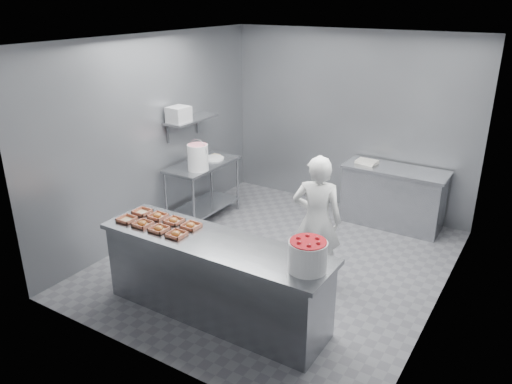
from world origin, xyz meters
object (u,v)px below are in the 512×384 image
(tray_6, at_px, (174,221))
(tray_0, at_px, (127,219))
(tray_5, at_px, (158,216))
(worker, at_px, (317,221))
(tray_7, at_px, (191,226))
(glaze_bucket, at_px, (198,157))
(tray_1, at_px, (143,224))
(tray_2, at_px, (159,229))
(back_counter, at_px, (393,197))
(tray_3, at_px, (176,234))
(tray_4, at_px, (142,212))
(appliance, at_px, (179,114))
(strawberry_tub, at_px, (308,255))
(service_counter, at_px, (215,278))
(prep_table, at_px, (203,182))

(tray_6, bearing_deg, tray_0, -152.97)
(tray_5, xyz_separation_m, worker, (1.48, 1.09, -0.12))
(tray_7, distance_m, glaze_bucket, 1.93)
(tray_1, height_order, glaze_bucket, glaze_bucket)
(tray_2, bearing_deg, tray_5, 134.61)
(back_counter, bearing_deg, tray_6, -116.14)
(tray_0, xyz_separation_m, tray_3, (0.72, -0.00, 0.00))
(tray_4, distance_m, tray_7, 0.72)
(appliance, bearing_deg, tray_2, -53.59)
(tray_3, relative_size, worker, 0.12)
(tray_6, relative_size, strawberry_tub, 0.52)
(worker, relative_size, appliance, 5.41)
(tray_4, height_order, strawberry_tub, strawberry_tub)
(tray_2, distance_m, glaze_bucket, 2.01)
(tray_5, bearing_deg, service_counter, -7.92)
(tray_7, bearing_deg, tray_0, -161.26)
(tray_2, distance_m, tray_3, 0.24)
(tray_3, distance_m, tray_4, 0.76)
(tray_1, bearing_deg, service_counter, 7.91)
(back_counter, relative_size, tray_5, 8.01)
(tray_5, bearing_deg, tray_1, -90.00)
(service_counter, bearing_deg, worker, 63.47)
(tray_1, xyz_separation_m, tray_7, (0.48, 0.24, 0.00))
(tray_7, xyz_separation_m, worker, (1.00, 1.09, -0.12))
(tray_7, bearing_deg, prep_table, 124.47)
(tray_5, bearing_deg, strawberry_tub, -4.11)
(tray_0, distance_m, tray_4, 0.24)
(tray_2, xyz_separation_m, tray_4, (-0.48, 0.24, -0.00))
(prep_table, bearing_deg, tray_4, -73.60)
(tray_3, relative_size, strawberry_tub, 0.52)
(tray_3, height_order, tray_5, same)
(tray_5, height_order, worker, worker)
(tray_1, distance_m, tray_7, 0.54)
(tray_1, bearing_deg, tray_6, 45.39)
(prep_table, relative_size, back_counter, 0.80)
(strawberry_tub, height_order, appliance, appliance)
(service_counter, relative_size, tray_3, 13.88)
(back_counter, bearing_deg, glaze_bucket, -146.98)
(service_counter, xyz_separation_m, back_counter, (0.90, 3.25, -0.00))
(service_counter, bearing_deg, tray_5, 172.08)
(prep_table, height_order, tray_3, tray_3)
(tray_0, bearing_deg, service_counter, 6.24)
(service_counter, height_order, tray_4, tray_4)
(strawberry_tub, bearing_deg, tray_4, 176.34)
(tray_4, bearing_deg, tray_1, -45.76)
(service_counter, xyz_separation_m, tray_6, (-0.64, 0.12, 0.47))
(prep_table, distance_m, tray_4, 1.93)
(tray_5, bearing_deg, tray_3, -26.88)
(service_counter, xyz_separation_m, strawberry_tub, (1.08, -0.02, 0.61))
(tray_3, xyz_separation_m, tray_4, (-0.72, 0.24, -0.00))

